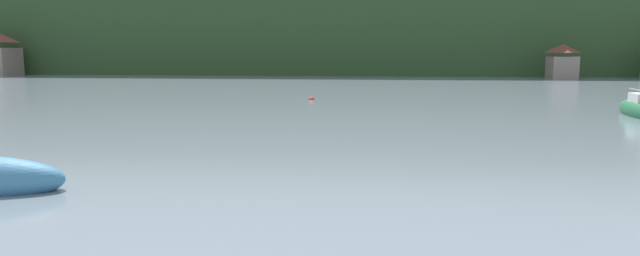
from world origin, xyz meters
The scene contains 3 objects.
wooded_hillside centered at (-0.53, 148.93, 7.89)m, with size 352.00×51.37×38.73m.
shore_building_westcentral centered at (31.85, 113.87, 2.68)m, with size 4.07×4.60×5.50m.
mooring_buoy_near centered at (-3.50, 74.65, 0.00)m, with size 0.59×0.59×0.59m, color red.
Camera 1 is at (2.40, 21.71, 4.92)m, focal length 31.54 mm.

